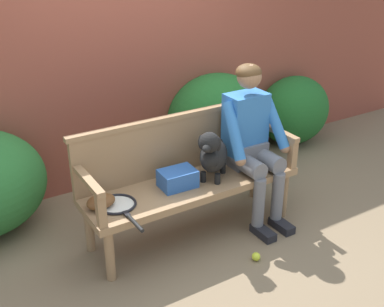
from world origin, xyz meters
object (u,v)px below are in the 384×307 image
Objects in this scene: tennis_ball at (256,257)px; person_seated at (251,137)px; garden_bench at (192,188)px; sports_bag at (178,178)px; baseball_glove at (101,202)px; tennis_racket at (118,206)px; dog_on_bench at (213,154)px.

person_seated is at bearing 58.37° from tennis_ball.
sports_bag is (-0.13, -0.01, 0.13)m from garden_bench.
sports_bag is at bearing -177.79° from garden_bench.
person_seated reaches higher than baseball_glove.
tennis_racket is (-0.66, -0.05, 0.07)m from garden_bench.
dog_on_bench reaches higher than baseball_glove.
dog_on_bench is at bearing -16.90° from garden_bench.
baseball_glove is 1.25m from tennis_ball.
tennis_racket is 2.55× the size of baseball_glove.
dog_on_bench is at bearing 96.00° from tennis_ball.
garden_bench is 1.33× the size of person_seated.
person_seated reaches higher than dog_on_bench.
sports_bag is (0.52, 0.04, 0.06)m from tennis_racket.
garden_bench is at bearing 2.21° from sports_bag.
garden_bench is at bearing 178.20° from person_seated.
person_seated is (0.57, -0.02, 0.33)m from garden_bench.
person_seated reaches higher than garden_bench.
tennis_ball is at bearing -58.81° from sports_bag.
person_seated is at bearing 1.32° from tennis_racket.
dog_on_bench is (-0.41, -0.03, -0.04)m from person_seated.
sports_bag is at bearing 171.62° from dog_on_bench.
baseball_glove is 3.33× the size of tennis_ball.
sports_bag is at bearing 178.97° from person_seated.
person_seated reaches higher than tennis_racket.
garden_bench is 0.66m from tennis_racket.
tennis_racket is 0.13m from baseball_glove.
baseball_glove is (-0.92, 0.07, -0.18)m from dog_on_bench.
person_seated is at bearing -13.03° from baseball_glove.
garden_bench is 0.77m from baseball_glove.
person_seated is 4.81× the size of sports_bag.
tennis_ball is at bearing -69.70° from garden_bench.
dog_on_bench is 1.61× the size of sports_bag.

